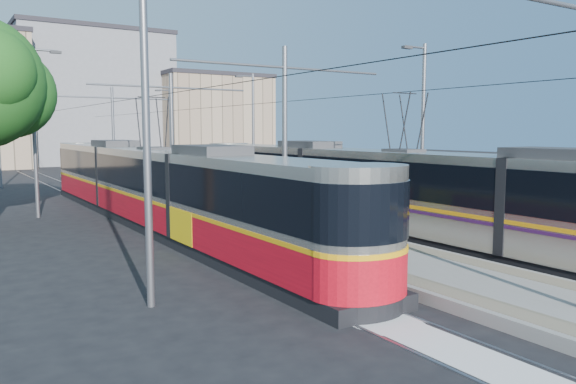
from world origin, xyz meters
TOP-DOWN VIEW (x-y plane):
  - ground at (0.00, 0.00)m, footprint 160.00×160.00m
  - platform at (0.00, 17.00)m, footprint 4.00×50.00m
  - tactile_strip_left at (-1.45, 17.00)m, footprint 0.70×50.00m
  - tactile_strip_right at (1.45, 17.00)m, footprint 0.70×50.00m
  - rails at (0.00, 17.00)m, footprint 8.71×70.00m
  - track_arrow at (-3.60, -3.00)m, footprint 1.20×5.00m
  - tram_left at (-3.60, 12.84)m, footprint 2.43×29.28m
  - tram_right at (3.60, 5.20)m, footprint 2.43×31.63m
  - catenary at (0.00, 14.15)m, footprint 9.20×70.00m
  - street_lamps at (-0.00, 21.00)m, footprint 15.18×38.22m
  - shelter at (0.20, 13.82)m, footprint 0.87×1.07m
  - building_centre at (6.00, 64.00)m, footprint 18.36×14.28m
  - building_right at (20.00, 58.00)m, footprint 14.28×10.20m

SIDE VIEW (x-z plane):
  - ground at x=0.00m, z-range 0.00..0.00m
  - track_arrow at x=-3.60m, z-range 0.00..0.01m
  - rails at x=0.00m, z-range 0.00..0.03m
  - platform at x=0.00m, z-range 0.00..0.30m
  - tactile_strip_left at x=-1.45m, z-range 0.30..0.31m
  - tactile_strip_right at x=1.45m, z-range 0.30..0.31m
  - shelter at x=0.20m, z-range 0.35..2.40m
  - tram_left at x=-3.60m, z-range -1.04..4.46m
  - tram_right at x=3.60m, z-range -0.89..4.61m
  - street_lamps at x=0.00m, z-range 0.18..8.18m
  - catenary at x=0.00m, z-range 1.02..8.02m
  - building_right at x=20.00m, z-range 0.01..11.41m
  - building_centre at x=6.00m, z-range 0.01..16.45m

